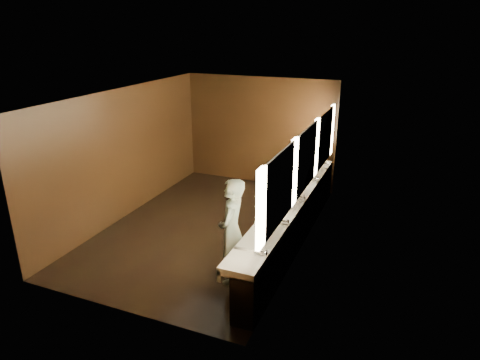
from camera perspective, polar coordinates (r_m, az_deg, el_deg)
name	(u,v)px	position (r m, az deg, el deg)	size (l,w,h in m)	color
floor	(210,227)	(9.11, -4.02, -6.30)	(6.00, 6.00, 0.00)	black
ceiling	(206,94)	(8.25, -4.50, 11.38)	(4.00, 6.00, 0.02)	#2D2D2B
wall_back	(259,131)	(11.23, 2.61, 6.52)	(4.00, 0.02, 2.80)	black
wall_front	(112,226)	(6.24, -16.65, -5.96)	(4.00, 0.02, 2.80)	black
wall_left	(126,153)	(9.60, -15.01, 3.45)	(0.02, 6.00, 2.80)	black
wall_right	(306,177)	(7.92, 8.82, 0.36)	(0.02, 6.00, 2.80)	black
sink_counter	(293,220)	(8.32, 7.10, -5.32)	(0.55, 5.40, 1.01)	black
mirror_band	(306,159)	(7.82, 8.81, 2.79)	(0.06, 5.03, 1.15)	#FDE7B6
person	(232,231)	(6.95, -1.11, -6.86)	(0.65, 0.43, 1.80)	#7FB9BD
trash_bin	(274,240)	(8.07, 4.60, -7.96)	(0.33, 0.33, 0.52)	black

